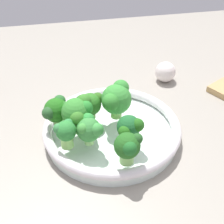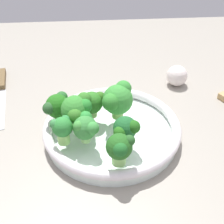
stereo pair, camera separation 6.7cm
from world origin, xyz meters
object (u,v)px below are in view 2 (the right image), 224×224
(broccoli_floret_0, at_px, (117,99))
(broccoli_floret_1, at_px, (120,148))
(bowl, at_px, (112,130))
(broccoli_floret_2, at_px, (58,106))
(broccoli_floret_4, at_px, (85,127))
(knife, at_px, (1,89))
(broccoli_floret_5, at_px, (62,128))
(garlic_bulb, at_px, (177,76))
(broccoli_floret_7, at_px, (126,129))
(broccoli_floret_6, at_px, (91,102))
(broccoli_floret_3, at_px, (77,110))

(broccoli_floret_0, relative_size, broccoli_floret_1, 1.24)
(bowl, bearing_deg, broccoli_floret_2, -100.21)
(broccoli_floret_4, xyz_separation_m, knife, (-0.26, -0.23, -0.07))
(bowl, bearing_deg, broccoli_floret_4, -46.97)
(broccoli_floret_1, xyz_separation_m, broccoli_floret_5, (-0.07, -0.11, -0.00))
(broccoli_floret_4, bearing_deg, garlic_bulb, 135.89)
(knife, bearing_deg, broccoli_floret_7, 48.38)
(broccoli_floret_6, bearing_deg, broccoli_floret_1, 17.82)
(broccoli_floret_3, bearing_deg, broccoli_floret_5, -34.72)
(bowl, distance_m, garlic_bulb, 0.28)
(bowl, xyz_separation_m, broccoli_floret_2, (-0.02, -0.11, 0.06))
(broccoli_floret_4, xyz_separation_m, broccoli_floret_5, (-0.00, -0.05, -0.00))
(broccoli_floret_3, relative_size, knife, 0.29)
(broccoli_floret_2, bearing_deg, broccoli_floret_3, 54.93)
(knife, relative_size, garlic_bulb, 4.77)
(bowl, height_order, garlic_bulb, garlic_bulb)
(broccoli_floret_3, distance_m, broccoli_floret_6, 0.05)
(broccoli_floret_0, bearing_deg, broccoli_floret_2, -90.48)
(broccoli_floret_7, bearing_deg, bowl, -160.49)
(broccoli_floret_1, height_order, broccoli_floret_3, broccoli_floret_3)
(broccoli_floret_7, distance_m, knife, 0.41)
(broccoli_floret_2, xyz_separation_m, broccoli_floret_4, (0.07, 0.06, -0.00))
(broccoli_floret_5, distance_m, broccoli_floret_7, 0.12)
(broccoli_floret_5, relative_size, broccoli_floret_6, 0.97)
(broccoli_floret_3, xyz_separation_m, broccoli_floret_6, (-0.04, 0.03, -0.01))
(broccoli_floret_3, bearing_deg, broccoli_floret_0, 108.64)
(broccoli_floret_0, height_order, broccoli_floret_6, broccoli_floret_0)
(broccoli_floret_2, relative_size, broccoli_floret_5, 1.06)
(broccoli_floret_6, distance_m, broccoli_floret_7, 0.11)
(broccoli_floret_1, height_order, knife, broccoli_floret_1)
(broccoli_floret_6, bearing_deg, broccoli_floret_4, -9.13)
(broccoli_floret_2, distance_m, garlic_bulb, 0.36)
(broccoli_floret_3, height_order, garlic_bulb, broccoli_floret_3)
(broccoli_floret_1, xyz_separation_m, broccoli_floret_6, (-0.15, -0.05, -0.00))
(broccoli_floret_6, bearing_deg, knife, -126.65)
(broccoli_floret_3, bearing_deg, broccoli_floret_4, 20.58)
(broccoli_floret_5, bearing_deg, bowl, 116.90)
(bowl, xyz_separation_m, broccoli_floret_3, (0.01, -0.07, 0.07))
(broccoli_floret_3, height_order, broccoli_floret_6, broccoli_floret_3)
(broccoli_floret_3, height_order, broccoli_floret_7, broccoli_floret_3)
(broccoli_floret_0, distance_m, broccoli_floret_5, 0.13)
(broccoli_floret_6, relative_size, garlic_bulb, 1.08)
(broccoli_floret_0, bearing_deg, garlic_bulb, 135.67)
(broccoli_floret_1, height_order, broccoli_floret_4, broccoli_floret_1)
(broccoli_floret_0, height_order, broccoli_floret_2, broccoli_floret_0)
(broccoli_floret_3, bearing_deg, knife, -135.87)
(broccoli_floret_3, xyz_separation_m, broccoli_floret_5, (0.04, -0.03, -0.01))
(garlic_bulb, bearing_deg, broccoli_floret_7, -32.55)
(broccoli_floret_0, xyz_separation_m, garlic_bulb, (-0.18, 0.18, -0.06))
(broccoli_floret_1, relative_size, broccoli_floret_2, 1.03)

